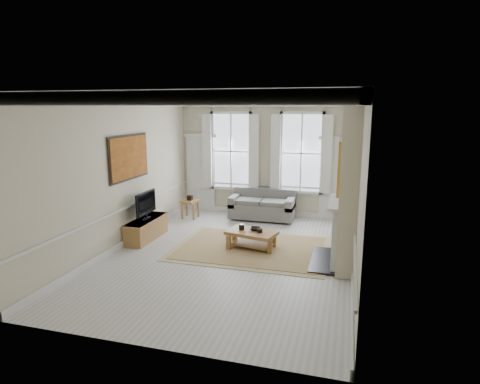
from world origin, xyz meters
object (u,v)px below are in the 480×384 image
(coffee_table, at_px, (252,234))
(sofa, at_px, (263,207))
(tv_stand, at_px, (146,229))
(side_table, at_px, (190,204))

(coffee_table, bearing_deg, sofa, 109.52)
(coffee_table, xyz_separation_m, tv_stand, (-2.67, -0.02, -0.08))
(side_table, bearing_deg, sofa, 13.78)
(sofa, distance_m, coffee_table, 2.57)
(sofa, relative_size, tv_stand, 1.28)
(coffee_table, bearing_deg, side_table, 151.90)
(side_table, xyz_separation_m, coffee_table, (2.36, -2.05, -0.09))
(sofa, bearing_deg, side_table, -166.22)
(tv_stand, bearing_deg, sofa, 47.36)
(sofa, distance_m, tv_stand, 3.50)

